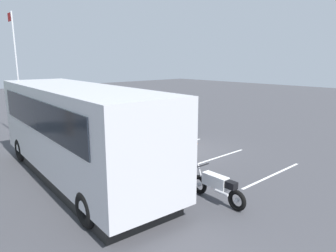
{
  "coord_description": "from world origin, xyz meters",
  "views": [
    {
      "loc": [
        -9.77,
        9.54,
        4.1
      ],
      "look_at": [
        0.49,
        0.13,
        1.1
      ],
      "focal_mm": 32.75,
      "sensor_mm": 36.0,
      "label": 1
    }
  ],
  "objects_px": {
    "spectator_far_right": "(111,130)",
    "traffic_cone": "(193,138)",
    "spectator_far_left": "(180,148)",
    "parked_motorcycle_silver": "(217,186)",
    "stunt_motorcycle": "(183,116)",
    "flagpole": "(18,79)",
    "tour_bus": "(77,133)",
    "spectator_right": "(131,133)",
    "spectator_left": "(157,143)",
    "spectator_centre": "(139,141)"
  },
  "relations": [
    {
      "from": "spectator_far_right",
      "to": "stunt_motorcycle",
      "type": "distance_m",
      "value": 5.32
    },
    {
      "from": "stunt_motorcycle",
      "to": "traffic_cone",
      "type": "relative_size",
      "value": 3.27
    },
    {
      "from": "spectator_far_left",
      "to": "spectator_far_right",
      "type": "height_order",
      "value": "spectator_far_right"
    },
    {
      "from": "spectator_far_left",
      "to": "traffic_cone",
      "type": "height_order",
      "value": "spectator_far_left"
    },
    {
      "from": "tour_bus",
      "to": "spectator_far_left",
      "type": "distance_m",
      "value": 3.65
    },
    {
      "from": "spectator_far_left",
      "to": "spectator_right",
      "type": "relative_size",
      "value": 0.99
    },
    {
      "from": "spectator_centre",
      "to": "flagpole",
      "type": "height_order",
      "value": "flagpole"
    },
    {
      "from": "spectator_far_right",
      "to": "parked_motorcycle_silver",
      "type": "distance_m",
      "value": 6.14
    },
    {
      "from": "traffic_cone",
      "to": "stunt_motorcycle",
      "type": "bearing_deg",
      "value": -32.9
    },
    {
      "from": "spectator_far_left",
      "to": "parked_motorcycle_silver",
      "type": "relative_size",
      "value": 0.84
    },
    {
      "from": "spectator_far_left",
      "to": "spectator_right",
      "type": "xyz_separation_m",
      "value": [
        3.05,
        -0.02,
        0.03
      ]
    },
    {
      "from": "spectator_centre",
      "to": "flagpole",
      "type": "distance_m",
      "value": 7.83
    },
    {
      "from": "spectator_far_left",
      "to": "flagpole",
      "type": "distance_m",
      "value": 9.72
    },
    {
      "from": "stunt_motorcycle",
      "to": "tour_bus",
      "type": "bearing_deg",
      "value": 107.7
    },
    {
      "from": "tour_bus",
      "to": "parked_motorcycle_silver",
      "type": "xyz_separation_m",
      "value": [
        -4.48,
        -2.13,
        -1.16
      ]
    },
    {
      "from": "tour_bus",
      "to": "spectator_far_right",
      "type": "height_order",
      "value": "tour_bus"
    },
    {
      "from": "tour_bus",
      "to": "spectator_left",
      "type": "distance_m",
      "value": 2.89
    },
    {
      "from": "spectator_far_left",
      "to": "flagpole",
      "type": "xyz_separation_m",
      "value": [
        9.15,
        2.48,
        2.14
      ]
    },
    {
      "from": "spectator_far_right",
      "to": "stunt_motorcycle",
      "type": "height_order",
      "value": "spectator_far_right"
    },
    {
      "from": "spectator_right",
      "to": "parked_motorcycle_silver",
      "type": "xyz_separation_m",
      "value": [
        -5.28,
        0.7,
        -0.57
      ]
    },
    {
      "from": "stunt_motorcycle",
      "to": "flagpole",
      "type": "bearing_deg",
      "value": 58.53
    },
    {
      "from": "spectator_right",
      "to": "flagpole",
      "type": "xyz_separation_m",
      "value": [
        6.1,
        2.5,
        2.12
      ]
    },
    {
      "from": "stunt_motorcycle",
      "to": "flagpole",
      "type": "xyz_separation_m",
      "value": [
        4.47,
        7.3,
        2.19
      ]
    },
    {
      "from": "tour_bus",
      "to": "stunt_motorcycle",
      "type": "distance_m",
      "value": 8.05
    },
    {
      "from": "spectator_far_left",
      "to": "spectator_far_right",
      "type": "distance_m",
      "value": 3.9
    },
    {
      "from": "spectator_centre",
      "to": "spectator_far_right",
      "type": "height_order",
      "value": "spectator_far_right"
    },
    {
      "from": "traffic_cone",
      "to": "tour_bus",
      "type": "bearing_deg",
      "value": 93.27
    },
    {
      "from": "stunt_motorcycle",
      "to": "parked_motorcycle_silver",
      "type": "bearing_deg",
      "value": 141.46
    },
    {
      "from": "spectator_far_left",
      "to": "spectator_centre",
      "type": "bearing_deg",
      "value": 11.79
    },
    {
      "from": "spectator_far_left",
      "to": "parked_motorcycle_silver",
      "type": "distance_m",
      "value": 2.4
    },
    {
      "from": "spectator_left",
      "to": "spectator_centre",
      "type": "height_order",
      "value": "spectator_left"
    },
    {
      "from": "spectator_centre",
      "to": "spectator_right",
      "type": "relative_size",
      "value": 0.96
    },
    {
      "from": "spectator_left",
      "to": "stunt_motorcycle",
      "type": "relative_size",
      "value": 0.88
    },
    {
      "from": "parked_motorcycle_silver",
      "to": "stunt_motorcycle",
      "type": "xyz_separation_m",
      "value": [
        6.92,
        -5.51,
        0.5
      ]
    },
    {
      "from": "spectator_far_left",
      "to": "spectator_left",
      "type": "bearing_deg",
      "value": 15.98
    },
    {
      "from": "spectator_far_right",
      "to": "traffic_cone",
      "type": "distance_m",
      "value": 4.19
    },
    {
      "from": "spectator_far_left",
      "to": "stunt_motorcycle",
      "type": "distance_m",
      "value": 6.72
    },
    {
      "from": "parked_motorcycle_silver",
      "to": "traffic_cone",
      "type": "relative_size",
      "value": 3.26
    },
    {
      "from": "tour_bus",
      "to": "traffic_cone",
      "type": "distance_m",
      "value": 6.45
    },
    {
      "from": "spectator_far_right",
      "to": "spectator_left",
      "type": "bearing_deg",
      "value": -177.03
    },
    {
      "from": "stunt_motorcycle",
      "to": "flagpole",
      "type": "height_order",
      "value": "flagpole"
    },
    {
      "from": "spectator_left",
      "to": "stunt_motorcycle",
      "type": "xyz_separation_m",
      "value": [
        3.7,
        -5.1,
        -0.11
      ]
    },
    {
      "from": "spectator_far_right",
      "to": "flagpole",
      "type": "xyz_separation_m",
      "value": [
        5.28,
        2.05,
        2.08
      ]
    },
    {
      "from": "spectator_far_left",
      "to": "spectator_right",
      "type": "height_order",
      "value": "spectator_right"
    },
    {
      "from": "tour_bus",
      "to": "parked_motorcycle_silver",
      "type": "bearing_deg",
      "value": -154.54
    },
    {
      "from": "spectator_right",
      "to": "parked_motorcycle_silver",
      "type": "bearing_deg",
      "value": 172.41
    },
    {
      "from": "spectator_far_right",
      "to": "parked_motorcycle_silver",
      "type": "bearing_deg",
      "value": 177.6
    },
    {
      "from": "spectator_far_right",
      "to": "traffic_cone",
      "type": "xyz_separation_m",
      "value": [
        -1.27,
        -3.91,
        -0.79
      ]
    },
    {
      "from": "spectator_right",
      "to": "stunt_motorcycle",
      "type": "distance_m",
      "value": 5.08
    },
    {
      "from": "flagpole",
      "to": "spectator_centre",
      "type": "bearing_deg",
      "value": -163.96
    }
  ]
}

